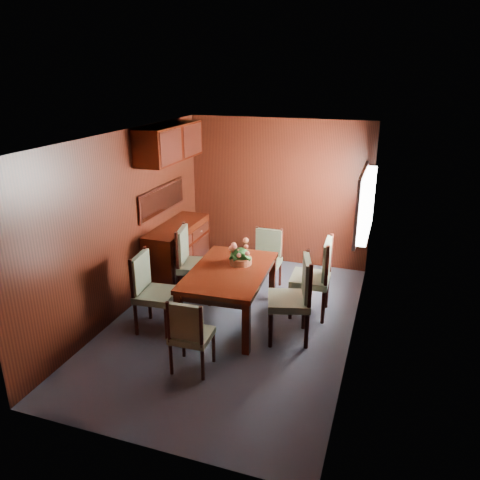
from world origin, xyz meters
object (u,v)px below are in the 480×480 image
(dining_table, at_px, (230,277))
(chair_head, at_px, (189,332))
(chair_right_near, at_px, (296,294))
(flower_centerpiece, at_px, (241,253))
(sideboard, at_px, (178,253))
(chair_left_near, at_px, (150,288))

(dining_table, relative_size, chair_head, 1.78)
(chair_head, bearing_deg, chair_right_near, 45.87)
(chair_right_near, height_order, flower_centerpiece, chair_right_near)
(flower_centerpiece, bearing_deg, chair_right_near, -25.57)
(chair_head, bearing_deg, sideboard, 116.35)
(sideboard, bearing_deg, dining_table, -37.77)
(chair_right_near, relative_size, chair_head, 1.23)
(sideboard, xyz_separation_m, chair_head, (1.16, -2.12, 0.04))
(dining_table, height_order, chair_right_near, chair_right_near)
(chair_left_near, relative_size, chair_head, 1.15)
(sideboard, xyz_separation_m, chair_right_near, (2.08, -1.08, 0.15))
(chair_right_near, relative_size, flower_centerpiece, 3.47)
(dining_table, xyz_separation_m, chair_right_near, (0.90, -0.17, -0.02))
(chair_right_near, distance_m, chair_head, 1.39)
(sideboard, bearing_deg, flower_centerpiece, -28.77)
(dining_table, height_order, flower_centerpiece, flower_centerpiece)
(chair_left_near, relative_size, flower_centerpiece, 3.27)
(dining_table, bearing_deg, chair_right_near, -13.33)
(dining_table, height_order, chair_left_near, chair_left_near)
(chair_right_near, height_order, chair_head, chair_right_near)
(dining_table, bearing_deg, chair_left_near, -152.01)
(chair_left_near, height_order, chair_head, chair_left_near)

